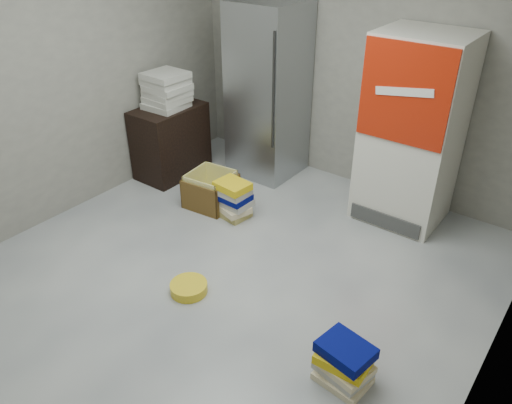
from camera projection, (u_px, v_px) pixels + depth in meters
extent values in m
plane|color=beige|center=(202.00, 296.00, 4.01)|extent=(5.00, 5.00, 0.00)
cube|color=gray|center=(363.00, 56.00, 5.00)|extent=(4.00, 0.04, 2.80)
cube|color=gray|center=(23.00, 80.00, 4.33)|extent=(0.04, 5.00, 2.80)
cube|color=#B0B3B8|center=(268.00, 92.00, 5.45)|extent=(0.70, 0.70, 1.90)
cylinder|color=#333333|center=(273.00, 93.00, 4.96)|extent=(0.02, 0.02, 1.19)
cube|color=silver|center=(412.00, 132.00, 4.62)|extent=(0.80, 0.70, 1.80)
cube|color=#B11E09|center=(404.00, 95.00, 4.14)|extent=(0.78, 0.02, 0.85)
cube|color=white|center=(404.00, 92.00, 4.12)|extent=(0.50, 0.01, 0.14)
cube|color=#3F3F3F|center=(384.00, 221.00, 4.78)|extent=(0.70, 0.02, 0.15)
cube|color=black|center=(171.00, 141.00, 5.66)|extent=(0.50, 0.80, 0.80)
cube|color=beige|center=(166.00, 105.00, 5.43)|extent=(0.42, 0.42, 0.06)
cube|color=beige|center=(167.00, 99.00, 5.40)|extent=(0.41, 0.41, 0.06)
cube|color=beige|center=(167.00, 93.00, 5.37)|extent=(0.42, 0.42, 0.06)
cube|color=beige|center=(167.00, 87.00, 5.33)|extent=(0.40, 0.40, 0.06)
cube|color=beige|center=(166.00, 81.00, 5.31)|extent=(0.41, 0.41, 0.06)
cube|color=beige|center=(165.00, 75.00, 5.26)|extent=(0.41, 0.41, 0.06)
cube|color=tan|center=(233.00, 212.00, 5.04)|extent=(0.35, 0.29, 0.07)
cube|color=beige|center=(233.00, 208.00, 4.99)|extent=(0.38, 0.33, 0.06)
cube|color=#B4B1AB|center=(235.00, 202.00, 4.96)|extent=(0.33, 0.27, 0.07)
cube|color=#050B60|center=(233.00, 197.00, 4.92)|extent=(0.33, 0.26, 0.06)
cube|color=#B4B1AB|center=(233.00, 191.00, 4.89)|extent=(0.33, 0.27, 0.07)
cube|color=yellow|center=(233.00, 186.00, 4.84)|extent=(0.34, 0.28, 0.07)
cube|color=beige|center=(343.00, 378.00, 3.28)|extent=(0.36, 0.29, 0.05)
cube|color=#B4B1AB|center=(343.00, 369.00, 3.28)|extent=(0.38, 0.32, 0.05)
cube|color=beige|center=(344.00, 365.00, 3.24)|extent=(0.38, 0.32, 0.05)
cube|color=yellow|center=(344.00, 358.00, 3.22)|extent=(0.34, 0.27, 0.07)
cube|color=#050B60|center=(346.00, 350.00, 3.18)|extent=(0.37, 0.31, 0.08)
cube|color=yellow|center=(212.00, 203.00, 5.24)|extent=(0.46, 0.46, 0.01)
cube|color=brown|center=(223.00, 182.00, 5.32)|extent=(0.45, 0.06, 0.32)
cube|color=brown|center=(198.00, 200.00, 5.00)|extent=(0.45, 0.06, 0.32)
cube|color=brown|center=(194.00, 186.00, 5.26)|extent=(0.06, 0.45, 0.32)
cube|color=brown|center=(228.00, 196.00, 5.07)|extent=(0.06, 0.45, 0.32)
cube|color=yellow|center=(222.00, 181.00, 5.30)|extent=(0.41, 0.06, 0.36)
cube|color=yellow|center=(199.00, 197.00, 5.00)|extent=(0.41, 0.06, 0.36)
cube|color=yellow|center=(195.00, 184.00, 5.24)|extent=(0.06, 0.41, 0.36)
cube|color=yellow|center=(227.00, 194.00, 5.06)|extent=(0.06, 0.41, 0.36)
cylinder|color=yellow|center=(189.00, 288.00, 4.03)|extent=(0.31, 0.31, 0.08)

